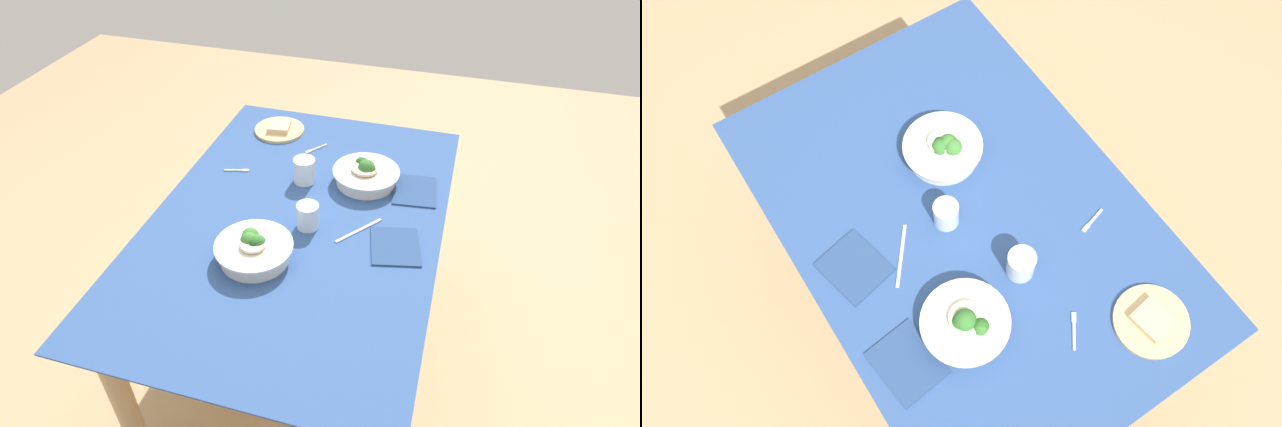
# 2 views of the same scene
# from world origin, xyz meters

# --- Properties ---
(ground_plane) EXTENTS (6.00, 6.00, 0.00)m
(ground_plane) POSITION_xyz_m (0.00, 0.00, 0.00)
(ground_plane) COLOR tan
(dining_table) EXTENTS (1.43, 0.97, 0.75)m
(dining_table) POSITION_xyz_m (0.00, 0.00, 0.64)
(dining_table) COLOR #2D4C84
(dining_table) RESTS_ON ground_plane
(broccoli_bowl_far) EXTENTS (0.24, 0.24, 0.09)m
(broccoli_bowl_far) POSITION_xyz_m (-0.22, 0.07, 0.78)
(broccoli_bowl_far) COLOR silver
(broccoli_bowl_far) RESTS_ON dining_table
(broccoli_bowl_near) EXTENTS (0.24, 0.24, 0.10)m
(broccoli_bowl_near) POSITION_xyz_m (0.27, -0.18, 0.78)
(broccoli_bowl_near) COLOR silver
(broccoli_bowl_near) RESTS_ON dining_table
(bread_side_plate) EXTENTS (0.21, 0.21, 0.03)m
(bread_side_plate) POSITION_xyz_m (0.54, 0.25, 0.76)
(bread_side_plate) COLOR #D6B27A
(bread_side_plate) RESTS_ON dining_table
(water_glass_center) EXTENTS (0.08, 0.08, 0.09)m
(water_glass_center) POSITION_xyz_m (0.22, 0.04, 0.79)
(water_glass_center) COLOR silver
(water_glass_center) RESTS_ON dining_table
(water_glass_side) EXTENTS (0.07, 0.07, 0.09)m
(water_glass_side) POSITION_xyz_m (-0.03, -0.05, 0.79)
(water_glass_side) COLOR silver
(water_glass_side) RESTS_ON dining_table
(fork_by_far_bowl) EXTENTS (0.09, 0.07, 0.00)m
(fork_by_far_bowl) POSITION_xyz_m (0.44, 0.06, 0.75)
(fork_by_far_bowl) COLOR #B7B7BC
(fork_by_far_bowl) RESTS_ON dining_table
(fork_by_near_bowl) EXTENTS (0.04, 0.09, 0.00)m
(fork_by_near_bowl) POSITION_xyz_m (0.21, 0.30, 0.75)
(fork_by_near_bowl) COLOR #B7B7BC
(fork_by_near_bowl) RESTS_ON dining_table
(table_knife_left) EXTENTS (0.16, 0.13, 0.00)m
(table_knife_left) POSITION_xyz_m (-0.01, -0.22, 0.75)
(table_knife_left) COLOR #B7B7BC
(table_knife_left) RESTS_ON dining_table
(napkin_folded_upper) EXTENTS (0.21, 0.19, 0.01)m
(napkin_folded_upper) POSITION_xyz_m (-0.05, -0.34, 0.75)
(napkin_folded_upper) COLOR navy
(napkin_folded_upper) RESTS_ON dining_table
(napkin_folded_lower) EXTENTS (0.20, 0.17, 0.01)m
(napkin_folded_lower) POSITION_xyz_m (0.27, -0.36, 0.75)
(napkin_folded_lower) COLOR navy
(napkin_folded_lower) RESTS_ON dining_table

